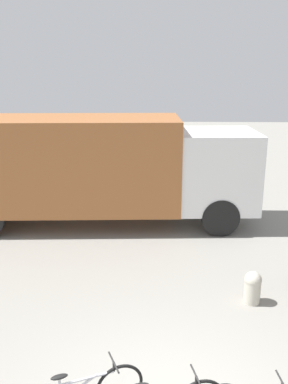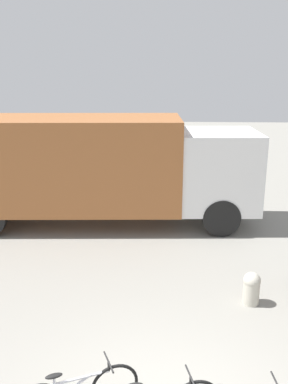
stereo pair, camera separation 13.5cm
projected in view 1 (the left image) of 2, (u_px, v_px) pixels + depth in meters
The scene contains 2 objects.
delivery_truck at pixel (92, 166), 12.02m from camera, with size 9.08×2.61×3.07m.
bollard_near_bench at pixel (253, 286), 8.28m from camera, with size 0.34×0.34×0.66m.
Camera 1 is at (-0.16, -4.39, 4.49)m, focal length 40.00 mm.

